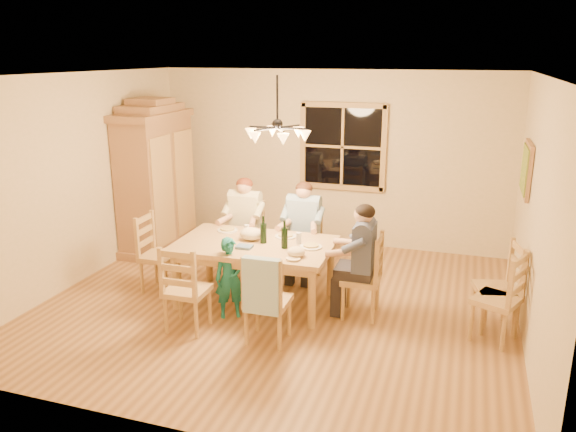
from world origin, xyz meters
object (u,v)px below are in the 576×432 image
(child, at_px, (230,278))
(armoire, at_px, (156,182))
(adult_plaid_man, at_px, (303,219))
(chair_spare_back, at_px, (495,313))
(adult_woman, at_px, (245,214))
(adult_slate_man, at_px, (362,247))
(chair_end_left, at_px, (160,267))
(wine_bottle_a, at_px, (263,230))
(chair_far_right, at_px, (303,257))
(chair_near_right, at_px, (268,314))
(dining_table, at_px, (255,251))
(chair_far_left, at_px, (246,251))
(chair_end_right, at_px, (361,291))
(wine_bottle_b, at_px, (284,234))
(chair_spare_front, at_px, (494,302))
(chair_near_left, at_px, (188,303))
(chandelier, at_px, (277,133))

(child, bearing_deg, armoire, 106.96)
(adult_plaid_man, bearing_deg, chair_spare_back, 156.41)
(adult_woman, relative_size, adult_slate_man, 1.00)
(armoire, bearing_deg, child, -42.59)
(adult_woman, bearing_deg, chair_end_left, 46.74)
(armoire, xyz_separation_m, wine_bottle_a, (2.24, -1.36, -0.13))
(chair_far_right, height_order, wine_bottle_a, wine_bottle_a)
(adult_woman, bearing_deg, chair_near_right, 117.90)
(dining_table, xyz_separation_m, chair_far_left, (-0.48, 0.87, -0.36))
(chair_end_left, bearing_deg, chair_far_right, 117.98)
(chair_near_right, distance_m, adult_woman, 2.05)
(armoire, distance_m, adult_slate_man, 3.69)
(chair_far_left, xyz_separation_m, chair_near_right, (0.96, -1.73, 0.00))
(adult_woman, bearing_deg, adult_slate_man, 153.43)
(chair_end_right, relative_size, adult_woman, 1.13)
(chair_far_left, relative_size, wine_bottle_b, 3.00)
(armoire, xyz_separation_m, adult_plaid_man, (2.48, -0.51, -0.22))
(chair_far_left, height_order, chair_spare_front, same)
(chair_end_right, bearing_deg, chair_spare_back, -96.32)
(adult_plaid_man, relative_size, wine_bottle_a, 2.65)
(armoire, distance_m, dining_table, 2.58)
(wine_bottle_b, height_order, chair_spare_front, wine_bottle_b)
(armoire, bearing_deg, chair_near_left, -53.38)
(adult_plaid_man, distance_m, chair_spare_back, 2.64)
(chair_end_right, bearing_deg, wine_bottle_b, 94.73)
(child, bearing_deg, chair_far_right, 40.34)
(armoire, xyz_separation_m, chair_near_left, (1.69, -2.27, -0.75))
(wine_bottle_a, xyz_separation_m, chair_spare_front, (2.63, 0.15, -0.62))
(adult_plaid_man, distance_m, wine_bottle_b, 0.95)
(chair_near_left, height_order, chair_spare_back, same)
(chair_near_left, height_order, child, chair_near_left)
(dining_table, xyz_separation_m, chair_end_left, (-1.29, -0.03, -0.36))
(chair_spare_front, bearing_deg, chair_near_left, 94.04)
(chandelier, bearing_deg, dining_table, -175.17)
(chandelier, height_order, chair_far_left, chandelier)
(wine_bottle_b, relative_size, chair_spare_back, 0.33)
(chair_near_right, bearing_deg, chair_far_right, 93.37)
(dining_table, relative_size, chair_near_left, 1.90)
(wine_bottle_b, xyz_separation_m, chair_spare_back, (2.34, -0.04, -0.62))
(armoire, distance_m, chair_spare_back, 5.15)
(chair_far_left, relative_size, chair_spare_front, 1.00)
(dining_table, relative_size, chair_end_right, 1.90)
(chair_near_left, height_order, wine_bottle_b, wine_bottle_b)
(adult_plaid_man, xyz_separation_m, wine_bottle_a, (-0.24, -0.86, 0.08))
(dining_table, height_order, chair_spare_back, chair_spare_back)
(chair_spare_front, bearing_deg, chandelier, 79.18)
(adult_woman, bearing_deg, wine_bottle_b, 132.12)
(armoire, height_order, chair_near_left, armoire)
(chair_near_right, distance_m, wine_bottle_a, 1.15)
(dining_table, xyz_separation_m, child, (-0.12, -0.46, -0.19))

